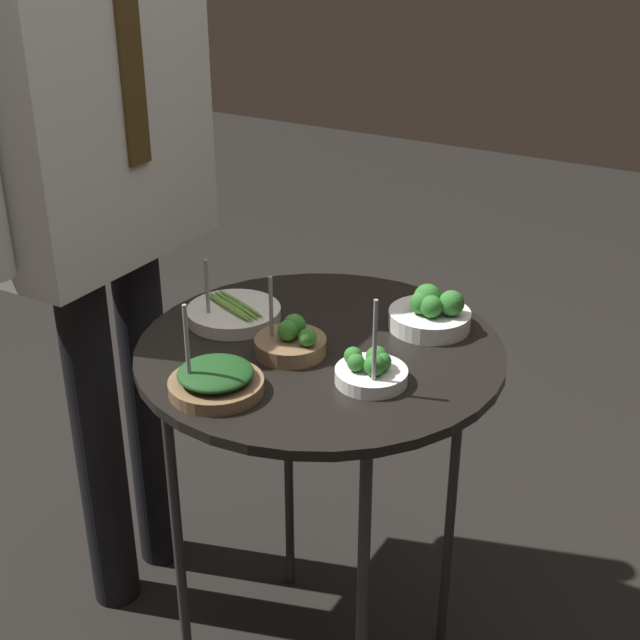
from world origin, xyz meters
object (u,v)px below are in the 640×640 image
object	(u,v)px
serving_cart	(320,377)
bowl_broccoli_front_right	(431,313)
waiter_figure	(91,138)
bowl_broccoli_center	(371,370)
bowl_spinach_back_right	(216,380)
bowl_asparagus_mid_right	(234,313)
bowl_broccoli_back_left	(291,341)

from	to	relation	value
serving_cart	bowl_broccoli_front_right	bearing A→B (deg)	-40.45
bowl_broccoli_front_right	waiter_figure	xyz separation A→B (m)	(-0.12, 0.65, 0.26)
bowl_broccoli_front_right	bowl_broccoli_center	size ratio (longest dim) A/B	0.92
waiter_figure	bowl_broccoli_front_right	bearing A→B (deg)	-79.21
bowl_spinach_back_right	waiter_figure	distance (m)	0.58
bowl_broccoli_front_right	bowl_asparagus_mid_right	xyz separation A→B (m)	(-0.15, 0.32, -0.02)
bowl_broccoli_front_right	bowl_asparagus_mid_right	bearing A→B (deg)	114.84
bowl_spinach_back_right	bowl_broccoli_back_left	bearing A→B (deg)	-11.55
bowl_broccoli_back_left	waiter_figure	size ratio (longest dim) A/B	0.08
serving_cart	bowl_broccoli_center	distance (m)	0.17
waiter_figure	bowl_spinach_back_right	bearing A→B (deg)	-118.87
bowl_broccoli_center	bowl_broccoli_back_left	distance (m)	0.16
bowl_spinach_back_right	waiter_figure	bearing A→B (deg)	61.13
bowl_broccoli_center	waiter_figure	distance (m)	0.71
serving_cart	bowl_broccoli_center	size ratio (longest dim) A/B	4.78
bowl_broccoli_front_right	bowl_broccoli_back_left	xyz separation A→B (m)	(-0.21, 0.17, -0.01)
waiter_figure	bowl_broccoli_center	bearing A→B (deg)	-98.88
serving_cart	bowl_broccoli_center	xyz separation A→B (m)	(-0.07, -0.13, 0.08)
bowl_broccoli_front_right	bowl_broccoli_back_left	distance (m)	0.26
serving_cart	bowl_asparagus_mid_right	xyz separation A→B (m)	(0.01, 0.19, 0.08)
bowl_spinach_back_right	serving_cart	bearing A→B (deg)	-16.53
bowl_broccoli_back_left	bowl_spinach_back_right	bearing A→B (deg)	168.45
bowl_broccoli_back_left	waiter_figure	distance (m)	0.56
bowl_broccoli_center	waiter_figure	bearing A→B (deg)	81.12
bowl_asparagus_mid_right	bowl_broccoli_back_left	size ratio (longest dim) A/B	1.26
serving_cart	bowl_asparagus_mid_right	distance (m)	0.20
bowl_broccoli_front_right	bowl_spinach_back_right	world-z (taller)	bowl_spinach_back_right
bowl_asparagus_mid_right	bowl_broccoli_back_left	xyz separation A→B (m)	(-0.06, -0.16, 0.01)
bowl_asparagus_mid_right	waiter_figure	bearing A→B (deg)	85.56
bowl_asparagus_mid_right	bowl_broccoli_back_left	bearing A→B (deg)	-109.51
serving_cart	waiter_figure	world-z (taller)	waiter_figure
bowl_asparagus_mid_right	waiter_figure	world-z (taller)	waiter_figure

